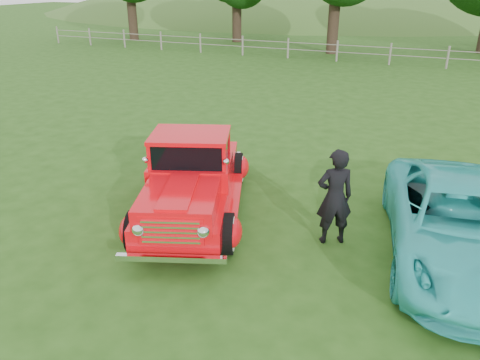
% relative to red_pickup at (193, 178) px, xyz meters
% --- Properties ---
extents(ground, '(140.00, 140.00, 0.00)m').
position_rel_red_pickup_xyz_m(ground, '(1.57, -1.71, -0.80)').
color(ground, '#244C14').
rests_on(ground, ground).
extents(distant_hills, '(116.00, 60.00, 18.00)m').
position_rel_red_pickup_xyz_m(distant_hills, '(-2.51, 57.75, -5.34)').
color(distant_hills, '#3A6425').
rests_on(distant_hills, ground).
extents(fence_line, '(48.00, 0.12, 1.20)m').
position_rel_red_pickup_xyz_m(fence_line, '(1.57, 20.29, -0.19)').
color(fence_line, gray).
rests_on(fence_line, ground).
extents(red_pickup, '(3.40, 5.28, 1.78)m').
position_rel_red_pickup_xyz_m(red_pickup, '(0.00, 0.00, 0.00)').
color(red_pickup, black).
rests_on(red_pickup, ground).
extents(teal_sedan, '(3.14, 5.39, 1.41)m').
position_rel_red_pickup_xyz_m(teal_sedan, '(5.09, 0.25, -0.09)').
color(teal_sedan, '#31C5C2').
rests_on(teal_sedan, ground).
extents(man, '(0.80, 0.72, 1.85)m').
position_rel_red_pickup_xyz_m(man, '(2.95, -0.02, 0.13)').
color(man, black).
rests_on(man, ground).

